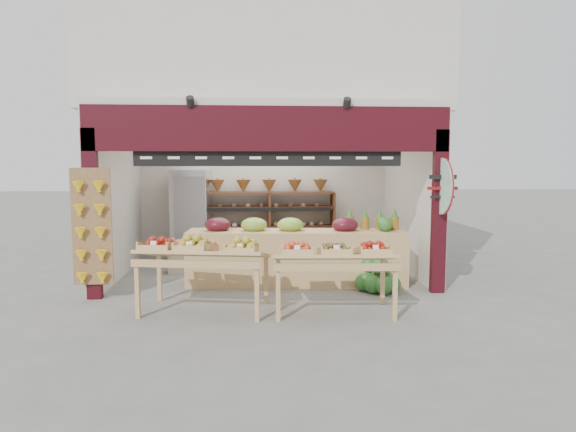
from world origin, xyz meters
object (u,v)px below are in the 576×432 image
at_px(watermelon_pile, 377,278).
at_px(display_table_left, 197,251).
at_px(refrigerator, 192,217).
at_px(display_table_right, 334,254).
at_px(mid_counter, 296,255).
at_px(cardboard_stack, 191,260).
at_px(back_shelving, 269,210).

bearing_deg(watermelon_pile, display_table_left, -162.55).
xyz_separation_m(refrigerator, display_table_left, (0.48, -3.61, -0.11)).
bearing_deg(refrigerator, display_table_right, -52.22).
relative_size(refrigerator, display_table_left, 1.03).
relative_size(mid_counter, watermelon_pile, 5.16).
height_order(mid_counter, watermelon_pile, mid_counter).
height_order(cardboard_stack, mid_counter, mid_counter).
bearing_deg(display_table_left, back_shelving, 72.55).
xyz_separation_m(refrigerator, mid_counter, (2.03, -2.13, -0.47)).
xyz_separation_m(display_table_right, watermelon_pile, (0.91, 1.14, -0.63)).
xyz_separation_m(back_shelving, watermelon_pile, (1.69, -2.83, -0.89)).
xyz_separation_m(back_shelving, mid_counter, (0.38, -2.24, -0.59)).
bearing_deg(mid_counter, cardboard_stack, 148.96).
bearing_deg(mid_counter, watermelon_pile, -24.33).
distance_m(refrigerator, cardboard_stack, 1.22).
bearing_deg(cardboard_stack, mid_counter, -31.04).
xyz_separation_m(display_table_left, display_table_right, (1.95, -0.24, -0.03)).
height_order(mid_counter, display_table_right, mid_counter).
relative_size(back_shelving, watermelon_pile, 3.80).
bearing_deg(display_table_right, refrigerator, 122.13).
relative_size(cardboard_stack, mid_counter, 0.25).
distance_m(back_shelving, watermelon_pile, 3.41).
xyz_separation_m(mid_counter, display_table_right, (0.39, -1.73, 0.33)).
height_order(cardboard_stack, display_table_right, display_table_right).
distance_m(display_table_left, display_table_right, 1.96).
bearing_deg(display_table_left, cardboard_stack, 98.55).
bearing_deg(back_shelving, display_table_right, -78.98).
bearing_deg(back_shelving, mid_counter, -80.36).
height_order(mid_counter, display_table_left, mid_counter).
relative_size(back_shelving, cardboard_stack, 2.91).
relative_size(refrigerator, cardboard_stack, 2.02).
height_order(back_shelving, display_table_right, back_shelving).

